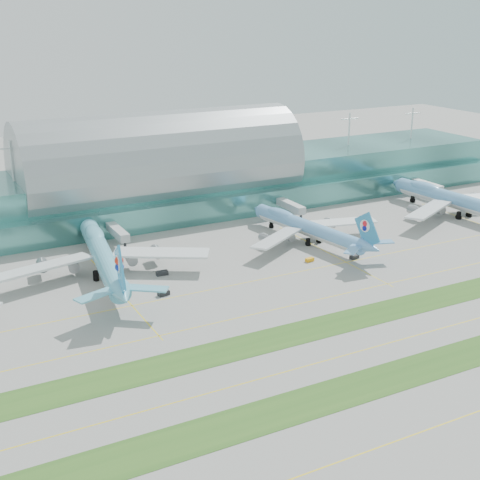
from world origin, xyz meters
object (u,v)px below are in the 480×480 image
terminal (160,179)px  airliner_b (103,255)px  airliner_c (307,227)px  airliner_d (456,200)px

terminal → airliner_b: 75.16m
terminal → airliner_c: size_ratio=4.97×
airliner_b → airliner_d: airliner_d is taller
terminal → airliner_d: size_ratio=4.23×
airliner_c → airliner_d: airliner_d is taller
airliner_c → airliner_d: 75.16m
terminal → airliner_d: bearing=-30.5°
terminal → airliner_c: 72.46m
airliner_b → airliner_d: (152.97, -3.84, 0.02)m
airliner_b → airliner_d: size_ratio=0.99×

